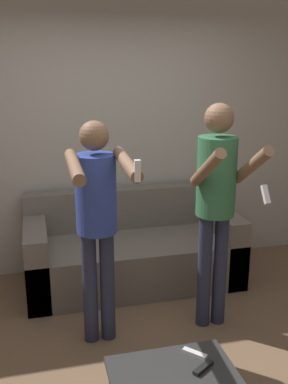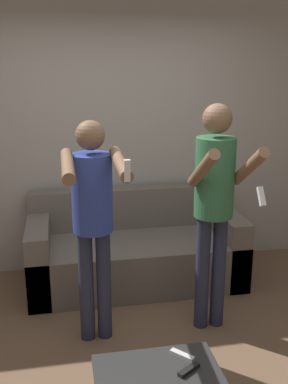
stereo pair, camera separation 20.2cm
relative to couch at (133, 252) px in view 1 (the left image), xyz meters
The scene contains 7 objects.
ground_plane 1.35m from the couch, 96.55° to the right, with size 14.00×14.00×0.00m, color brown.
wall_back 1.16m from the couch, 108.02° to the left, with size 6.40×0.06×2.70m.
couch is the anchor object (origin of this frame).
person_standing_left 1.27m from the couch, 116.58° to the right, with size 0.41×0.75×1.69m.
person_standing_right 1.30m from the couch, 63.16° to the right, with size 0.42×0.64×1.78m.
remote_near 1.94m from the couch, 90.73° to the right, with size 0.15×0.11×0.02m.
remote_far 1.81m from the couch, 90.87° to the right, with size 0.13×0.13×0.02m.
Camera 1 is at (-0.71, -2.60, 2.06)m, focal length 42.00 mm.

